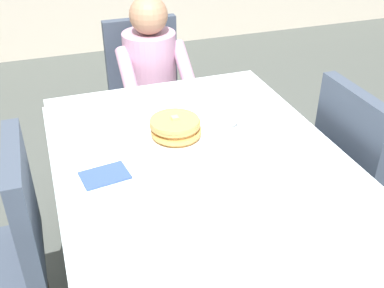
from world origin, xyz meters
The scene contains 12 objects.
dining_table_main centered at (0.00, 0.00, 0.65)m, with size 1.12×1.52×0.74m.
chair_diner centered at (0.06, 1.17, 0.53)m, with size 0.44×0.45×0.93m.
diner_person centered at (0.06, 1.01, 0.67)m, with size 0.40×0.43×1.12m.
chair_right_side centered at (0.77, 0.00, 0.53)m, with size 0.45×0.44×0.93m.
chair_left_side centered at (-0.77, 0.00, 0.53)m, with size 0.45×0.44×0.93m.
plate_breakfast centered at (-0.06, 0.19, 0.75)m, with size 0.28×0.28×0.02m, color white.
breakfast_stack centered at (-0.05, 0.19, 0.80)m, with size 0.21×0.21×0.09m.
cup_coffee centered at (0.16, 0.19, 0.78)m, with size 0.11×0.08×0.08m.
fork_left_of_plate centered at (-0.25, 0.17, 0.74)m, with size 0.18×0.01×0.01m, color silver.
knife_right_of_plate centered at (0.13, 0.17, 0.74)m, with size 0.20×0.01×0.01m, color silver.
spoon_near_edge centered at (-0.03, -0.11, 0.74)m, with size 0.15×0.01×0.01m, color silver.
napkin_folded centered at (-0.38, 0.02, 0.74)m, with size 0.17×0.12×0.01m, color #334C7F.
Camera 1 is at (-0.52, -1.38, 1.74)m, focal length 43.15 mm.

